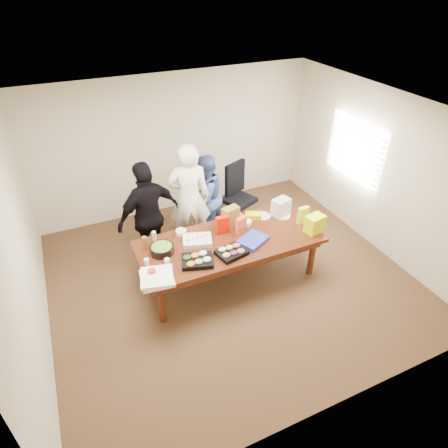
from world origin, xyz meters
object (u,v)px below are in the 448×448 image
conference_table (229,259)px  sheet_cake (197,240)px  office_chair (239,198)px  salad_bowl (162,249)px  person_right (205,197)px  person_center (189,198)px

conference_table → sheet_cake: (-0.47, 0.15, 0.41)m
office_chair → salad_bowl: office_chair is taller
person_right → sheet_cake: bearing=33.3°
salad_bowl → office_chair: bearing=33.2°
conference_table → person_right: bearing=84.5°
salad_bowl → person_right: bearing=45.4°
conference_table → person_right: (0.13, 1.30, 0.42)m
person_center → person_right: (0.38, 0.22, -0.18)m
person_right → person_center: bearing=1.0°
conference_table → person_right: size_ratio=1.77×
person_center → person_right: bearing=-134.5°
conference_table → salad_bowl: size_ratio=7.94×
conference_table → salad_bowl: 1.12m
office_chair → sheet_cake: size_ratio=2.72×
person_center → salad_bowl: person_center is taller
sheet_cake → person_center: bearing=94.6°
office_chair → person_right: person_right is taller
conference_table → office_chair: 1.60m
office_chair → salad_bowl: size_ratio=3.29×
conference_table → person_right: 1.37m
salad_bowl → conference_table: bearing=-7.0°
person_center → person_right: person_center is taller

